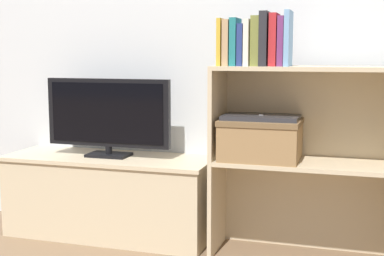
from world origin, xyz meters
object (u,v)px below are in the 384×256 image
at_px(book_tan, 228,43).
at_px(book_charcoal, 265,39).
at_px(book_olive, 256,41).
at_px(book_teal, 235,42).
at_px(book_ivory, 249,43).
at_px(storage_basket_left, 261,137).
at_px(tv, 108,115).
at_px(book_mustard, 222,42).
at_px(book_skyblue, 288,39).
at_px(tv_stand, 110,196).
at_px(book_crimson, 274,40).
at_px(laptop, 261,117).
at_px(book_navy, 242,45).
at_px(book_plum, 282,41).

xyz_separation_m(book_tan, book_charcoal, (0.17, 0.00, 0.02)).
distance_m(book_tan, book_olive, 0.13).
xyz_separation_m(book_teal, book_ivory, (0.06, 0.00, -0.00)).
bearing_deg(storage_basket_left, tv, 177.14).
height_order(tv, book_mustard, book_mustard).
relative_size(book_mustard, book_charcoal, 0.89).
bearing_deg(book_skyblue, book_mustard, 180.00).
bearing_deg(book_ivory, tv_stand, 173.58).
relative_size(book_tan, book_skyblue, 0.86).
relative_size(book_ivory, book_skyblue, 0.85).
height_order(tv_stand, book_olive, book_olive).
distance_m(book_olive, book_crimson, 0.08).
height_order(book_crimson, laptop, book_crimson).
bearing_deg(book_mustard, book_skyblue, 0.00).
distance_m(book_navy, book_plum, 0.18).
relative_size(book_mustard, book_teal, 0.99).
relative_size(tv_stand, book_skyblue, 4.50).
xyz_separation_m(book_crimson, storage_basket_left, (-0.06, 0.04, -0.46)).
relative_size(tv, storage_basket_left, 1.83).
height_order(book_charcoal, book_crimson, book_charcoal).
distance_m(book_mustard, book_navy, 0.10).
bearing_deg(book_navy, book_ivory, 0.00).
bearing_deg(storage_basket_left, book_mustard, -166.73).
bearing_deg(book_tan, book_charcoal, 0.00).
height_order(book_charcoal, storage_basket_left, book_charcoal).
xyz_separation_m(book_charcoal, book_plum, (0.08, 0.00, -0.01)).
distance_m(book_crimson, laptop, 0.37).
relative_size(tv_stand, book_teal, 5.08).
xyz_separation_m(book_plum, laptop, (-0.09, 0.04, -0.35)).
relative_size(book_navy, book_plum, 0.86).
distance_m(book_ivory, book_charcoal, 0.08).
distance_m(book_tan, book_navy, 0.07).
height_order(tv_stand, book_ivory, book_ivory).
relative_size(book_mustard, book_olive, 0.96).
relative_size(book_tan, book_ivory, 1.01).
relative_size(book_olive, book_plum, 1.02).
distance_m(tv, laptop, 0.82).
xyz_separation_m(book_mustard, book_crimson, (0.24, 0.00, 0.01)).
bearing_deg(book_ivory, book_skyblue, 0.00).
bearing_deg(tv, book_charcoal, -5.74).
distance_m(book_olive, book_plum, 0.12).
bearing_deg(book_skyblue, book_crimson, 180.00).
relative_size(book_teal, book_plum, 0.98).
distance_m(book_mustard, book_ivory, 0.13).
height_order(tv, book_crimson, book_crimson).
bearing_deg(book_skyblue, storage_basket_left, 160.70).
relative_size(book_tan, book_navy, 1.11).
height_order(book_mustard, book_teal, book_teal).
bearing_deg(book_tan, laptop, 15.65).
bearing_deg(book_ivory, book_tan, 180.00).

